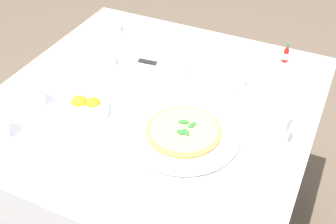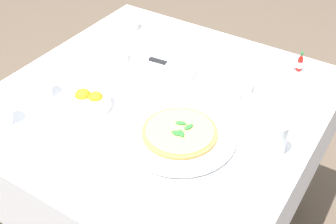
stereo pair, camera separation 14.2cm
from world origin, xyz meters
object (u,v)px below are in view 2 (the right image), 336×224
(salt_shaker, at_px, (307,66))
(napkin_folded, at_px, (169,67))
(water_glass_near_left, at_px, (41,83))
(citrus_bowl, at_px, (89,100))
(coffee_cup_far_left, at_px, (130,23))
(coffee_cup_center_back, at_px, (242,85))
(pepper_shaker, at_px, (292,64))
(dinner_knife, at_px, (169,64))
(pizza, at_px, (180,132))
(pizza_plate, at_px, (180,135))
(coffee_cup_near_right, at_px, (118,55))
(hot_sauce_bottle, at_px, (300,63))
(water_glass_back_corner, at_px, (275,138))

(salt_shaker, bearing_deg, napkin_folded, -148.90)
(water_glass_near_left, distance_m, citrus_bowl, 0.19)
(water_glass_near_left, bearing_deg, coffee_cup_far_left, 92.87)
(coffee_cup_center_back, distance_m, pepper_shaker, 0.25)
(coffee_cup_far_left, bearing_deg, salt_shaker, 6.97)
(coffee_cup_center_back, distance_m, dinner_knife, 0.29)
(dinner_knife, bearing_deg, pizza, -58.20)
(pizza_plate, distance_m, water_glass_near_left, 0.54)
(pizza, xyz_separation_m, coffee_cup_near_right, (-0.44, 0.25, 0.00))
(water_glass_near_left, height_order, pepper_shaker, water_glass_near_left)
(salt_shaker, bearing_deg, pizza, -110.18)
(hot_sauce_bottle, bearing_deg, pepper_shaker, -160.35)
(citrus_bowl, bearing_deg, coffee_cup_far_left, 112.19)
(coffee_cup_center_back, height_order, water_glass_back_corner, water_glass_back_corner)
(citrus_bowl, height_order, pepper_shaker, citrus_bowl)
(coffee_cup_near_right, distance_m, napkin_folded, 0.21)
(napkin_folded, bearing_deg, hot_sauce_bottle, 21.10)
(coffee_cup_near_right, relative_size, coffee_cup_far_left, 1.02)
(napkin_folded, relative_size, pepper_shaker, 4.27)
(hot_sauce_bottle, relative_size, salt_shaker, 1.48)
(water_glass_back_corner, xyz_separation_m, pepper_shaker, (-0.11, 0.46, -0.02))
(pizza, relative_size, coffee_cup_far_left, 1.84)
(citrus_bowl, xyz_separation_m, hot_sauce_bottle, (0.53, 0.60, 0.01))
(coffee_cup_center_back, distance_m, citrus_bowl, 0.54)
(pizza_plate, relative_size, coffee_cup_center_back, 2.75)
(water_glass_back_corner, bearing_deg, pepper_shaker, 103.72)
(coffee_cup_near_right, xyz_separation_m, napkin_folded, (0.20, 0.06, -0.02))
(citrus_bowl, bearing_deg, hot_sauce_bottle, 48.60)
(dinner_knife, height_order, salt_shaker, salt_shaker)
(water_glass_back_corner, bearing_deg, coffee_cup_far_left, 155.20)
(coffee_cup_near_right, xyz_separation_m, pepper_shaker, (0.60, 0.31, -0.00))
(coffee_cup_center_back, distance_m, napkin_folded, 0.30)
(napkin_folded, bearing_deg, coffee_cup_far_left, 139.99)
(pizza, relative_size, hot_sauce_bottle, 2.89)
(coffee_cup_center_back, bearing_deg, coffee_cup_near_right, -170.77)
(coffee_cup_center_back, xyz_separation_m, water_glass_near_left, (-0.59, -0.40, 0.02))
(salt_shaker, bearing_deg, coffee_cup_far_left, -173.03)
(coffee_cup_near_right, relative_size, dinner_knife, 0.68)
(water_glass_back_corner, bearing_deg, pizza, -158.41)
(napkin_folded, relative_size, hot_sauce_bottle, 2.89)
(pizza, bearing_deg, pizza_plate, -175.75)
(pizza_plate, relative_size, dinner_knife, 1.83)
(water_glass_near_left, height_order, citrus_bowl, water_glass_near_left)
(dinner_knife, relative_size, citrus_bowl, 1.31)
(pizza_plate, bearing_deg, water_glass_back_corner, 21.58)
(water_glass_back_corner, bearing_deg, coffee_cup_center_back, 133.63)
(water_glass_near_left, distance_m, dinner_knife, 0.48)
(pizza_plate, height_order, pizza, pizza)
(coffee_cup_near_right, height_order, napkin_folded, coffee_cup_near_right)
(water_glass_back_corner, xyz_separation_m, water_glass_near_left, (-0.80, -0.17, 0.00))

